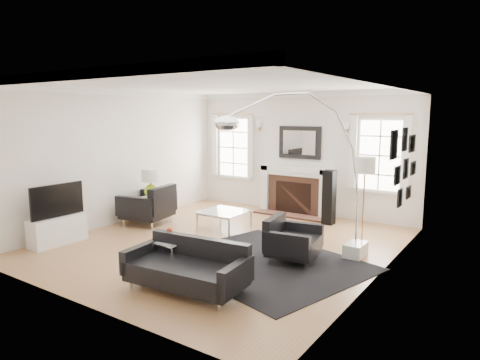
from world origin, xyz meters
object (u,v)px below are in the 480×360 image
Objects in this scene: sofa at (189,268)px; gourd_lamp at (151,181)px; arc_floor_lamp at (294,168)px; armchair_right at (290,241)px; fireplace at (295,191)px; coffee_table at (224,213)px; armchair_left at (150,206)px.

gourd_lamp is (-2.89, 2.16, 0.63)m from sofa.
arc_floor_lamp is at bearing 72.07° from sofa.
sofa is 1.81× the size of armchair_right.
fireplace reaches higher than armchair_right.
coffee_table is 1.71m from gourd_lamp.
armchair_right is (0.60, 1.76, 0.03)m from sofa.
armchair_right is 1.10× the size of coffee_table.
armchair_right is at bearing -88.39° from arc_floor_lamp.
coffee_table is 1.40× the size of gourd_lamp.
armchair_right is 1.16m from arc_floor_lamp.
gourd_lamp is 0.22× the size of arc_floor_lamp.
armchair_left reaches higher than sofa.
armchair_left is 1.66m from coffee_table.
fireplace is at bearing 50.78° from gourd_lamp.
arc_floor_lamp is (0.59, 1.84, 1.19)m from sofa.
fireplace is 3.31m from gourd_lamp.
arc_floor_lamp reaches higher than armchair_right.
gourd_lamp is at bearing -161.80° from coffee_table.
gourd_lamp reaches higher than sofa.
sofa is (0.81, -4.70, -0.25)m from fireplace.
fireplace is 2.78× the size of gourd_lamp.
gourd_lamp is (0.05, -0.00, 0.54)m from armchair_left.
armchair_right is at bearing -24.82° from coffee_table.
armchair_left is at bearing -162.48° from coffee_table.
sofa is at bearing -80.25° from fireplace.
arc_floor_lamp is at bearing 91.61° from armchair_right.
armchair_right is (1.40, -2.95, -0.23)m from fireplace.
armchair_left is at bearing 174.77° from arc_floor_lamp.
armchair_right is 3.56m from gourd_lamp.
armchair_left is at bearing -129.97° from fireplace.
fireplace is 3.32m from armchair_left.
coffee_table is (1.59, 0.50, -0.03)m from armchair_left.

